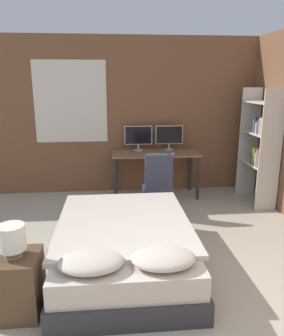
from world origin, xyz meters
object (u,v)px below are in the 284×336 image
Objects in this scene: monitor_right at (169,136)px; computer_mouse at (173,154)px; keyboard at (157,155)px; nightstand at (17,285)px; bed at (124,246)px; monitor_left at (138,136)px; bedside_lamp at (12,238)px; bookshelf at (262,142)px; office_chair at (157,190)px; desk at (155,158)px.

monitor_right is 0.48m from computer_mouse.
computer_mouse reaches higher than keyboard.
nightstand is 1.54× the size of keyboard.
monitor_left reaches higher than bed.
bedside_lamp is (-0.00, 0.00, 0.44)m from nightstand.
bedside_lamp reaches higher than nightstand.
computer_mouse is 1.41m from bookshelf.
computer_mouse is at bearing 59.24° from office_chair.
bed is 5.74× the size of keyboard.
computer_mouse reaches higher than desk.
nightstand is 3.28m from computer_mouse.
desk is 0.49m from monitor_left.
desk is 21.18× the size of computer_mouse.
office_chair reaches higher than bed.
keyboard reaches higher than nightstand.
bed is 28.60× the size of computer_mouse.
keyboard is 0.71m from office_chair.
keyboard is at bearing -90.00° from desk.
desk is 1.74m from bookshelf.
bookshelf reaches higher than desk.
office_chair reaches higher than computer_mouse.
bookshelf reaches higher than computer_mouse.
monitor_right is at bearing 70.91° from office_chair.
nightstand is at bearing -112.73° from monitor_left.
bed is 4.15× the size of monitor_right.
desk is at bearing 141.40° from computer_mouse.
bed is 2.14× the size of office_chair.
bedside_lamp is 0.30× the size of office_chair.
bookshelf is (1.63, -0.30, 0.24)m from keyboard.
keyboard is at bearing 59.56° from nightstand.
monitor_left reaches higher than bedside_lamp.
monitor_left is at bearing 159.18° from bookshelf.
monitor_left reaches higher than computer_mouse.
keyboard is at bearing 59.56° from bedside_lamp.
bookshelf is at bearing 36.59° from nightstand.
monitor_right is at bearing 70.00° from bed.
keyboard is 0.37× the size of office_chair.
monitor_left is 6.90× the size of computer_mouse.
bedside_lamp is 2.61m from office_chair.
bookshelf reaches higher than keyboard.
bedside_lamp is at bearing -120.74° from monitor_right.
desk is 3.07× the size of monitor_right.
keyboard is 0.26m from computer_mouse.
monitor_left reaches higher than desk.
bed is 2.38m from desk.
keyboard is 1.67m from bookshelf.
monitor_right is 1.38× the size of keyboard.
monitor_left is (1.30, 3.09, 0.32)m from bedside_lamp.
monitor_right is at bearing 59.26° from bedside_lamp.
nightstand is at bearing -118.57° from desk.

